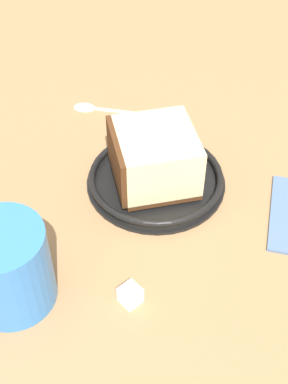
{
  "coord_description": "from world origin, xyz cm",
  "views": [
    {
      "loc": [
        39.14,
        -1.04,
        41.0
      ],
      "look_at": [
        1.12,
        -0.87,
        3.0
      ],
      "focal_mm": 47.91,
      "sensor_mm": 36.0,
      "label": 1
    }
  ],
  "objects_px": {
    "teaspoon": "(101,107)",
    "sugar_cube": "(130,295)",
    "small_plate": "(156,178)",
    "cake_slice": "(154,157)",
    "tea_mug": "(5,266)"
  },
  "relations": [
    {
      "from": "sugar_cube",
      "to": "teaspoon",
      "type": "bearing_deg",
      "value": -171.6
    },
    {
      "from": "tea_mug",
      "to": "teaspoon",
      "type": "height_order",
      "value": "tea_mug"
    },
    {
      "from": "teaspoon",
      "to": "tea_mug",
      "type": "bearing_deg",
      "value": -12.62
    },
    {
      "from": "cake_slice",
      "to": "tea_mug",
      "type": "xyz_separation_m",
      "value": [
        0.15,
        -0.13,
        0.0
      ]
    },
    {
      "from": "cake_slice",
      "to": "teaspoon",
      "type": "xyz_separation_m",
      "value": [
        -0.14,
        -0.07,
        -0.04
      ]
    },
    {
      "from": "small_plate",
      "to": "sugar_cube",
      "type": "distance_m",
      "value": 0.16
    },
    {
      "from": "tea_mug",
      "to": "sugar_cube",
      "type": "bearing_deg",
      "value": 85.96
    },
    {
      "from": "cake_slice",
      "to": "sugar_cube",
      "type": "bearing_deg",
      "value": -8.78
    },
    {
      "from": "small_plate",
      "to": "sugar_cube",
      "type": "height_order",
      "value": "sugar_cube"
    },
    {
      "from": "small_plate",
      "to": "tea_mug",
      "type": "xyz_separation_m",
      "value": [
        0.15,
        -0.14,
        0.04
      ]
    },
    {
      "from": "small_plate",
      "to": "tea_mug",
      "type": "relative_size",
      "value": 1.61
    },
    {
      "from": "small_plate",
      "to": "cake_slice",
      "type": "relative_size",
      "value": 1.5
    },
    {
      "from": "small_plate",
      "to": "teaspoon",
      "type": "distance_m",
      "value": 0.16
    },
    {
      "from": "cake_slice",
      "to": "teaspoon",
      "type": "bearing_deg",
      "value": -154.39
    },
    {
      "from": "teaspoon",
      "to": "sugar_cube",
      "type": "xyz_separation_m",
      "value": [
        0.3,
        0.04,
        0.01
      ]
    }
  ]
}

